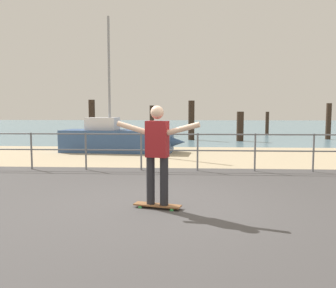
# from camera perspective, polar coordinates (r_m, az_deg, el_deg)

# --- Properties ---
(ground_plane) EXTENTS (24.00, 10.00, 0.04)m
(ground_plane) POSITION_cam_1_polar(r_m,az_deg,el_deg) (5.20, -1.31, -13.04)
(ground_plane) COLOR #474444
(ground_plane) RESTS_ON ground
(beach_strip) EXTENTS (24.00, 6.00, 0.04)m
(beach_strip) POSITION_cam_1_polar(r_m,az_deg,el_deg) (13.03, 1.49, -1.91)
(beach_strip) COLOR tan
(beach_strip) RESTS_ON ground
(sea_surface) EXTENTS (72.00, 50.00, 0.04)m
(sea_surface) POSITION_cam_1_polar(r_m,az_deg,el_deg) (40.95, 2.70, 3.00)
(sea_surface) COLOR slate
(sea_surface) RESTS_ON ground
(railing_fence) EXTENTS (14.00, 0.05, 1.05)m
(railing_fence) POSITION_cam_1_polar(r_m,az_deg,el_deg) (9.78, -8.90, -0.27)
(railing_fence) COLOR slate
(railing_fence) RESTS_ON ground
(sailboat) EXTENTS (5.02, 1.77, 5.35)m
(sailboat) POSITION_cam_1_polar(r_m,az_deg,el_deg) (14.16, -7.65, 0.75)
(sailboat) COLOR #335184
(sailboat) RESTS_ON ground
(skateboard) EXTENTS (0.82, 0.40, 0.08)m
(skateboard) POSITION_cam_1_polar(r_m,az_deg,el_deg) (5.96, -1.74, -9.95)
(skateboard) COLOR brown
(skateboard) RESTS_ON ground
(skateboarder) EXTENTS (1.42, 0.46, 1.65)m
(skateboarder) POSITION_cam_1_polar(r_m,az_deg,el_deg) (5.79, -1.77, -0.84)
(skateboarder) COLOR #26262B
(skateboarder) RESTS_ON skateboard
(groyne_post_0) EXTENTS (0.34, 0.34, 2.26)m
(groyne_post_0) POSITION_cam_1_polar(r_m,az_deg,el_deg) (19.23, -12.28, 3.68)
(groyne_post_0) COLOR #332319
(groyne_post_0) RESTS_ON ground
(groyne_post_1) EXTENTS (0.31, 0.31, 2.05)m
(groyne_post_1) POSITION_cam_1_polar(r_m,az_deg,el_deg) (24.08, -2.65, 3.84)
(groyne_post_1) COLOR #332319
(groyne_post_1) RESTS_ON ground
(groyne_post_2) EXTENTS (0.35, 0.35, 2.26)m
(groyne_post_2) POSITION_cam_1_polar(r_m,az_deg,el_deg) (20.05, 3.82, 3.84)
(groyne_post_2) COLOR #332319
(groyne_post_2) RESTS_ON ground
(groyne_post_3) EXTENTS (0.38, 0.38, 1.64)m
(groyne_post_3) POSITION_cam_1_polar(r_m,az_deg,el_deg) (19.62, 11.66, 2.80)
(groyne_post_3) COLOR #332319
(groyne_post_3) RESTS_ON ground
(groyne_post_4) EXTENTS (0.24, 0.24, 1.63)m
(groyne_post_4) POSITION_cam_1_polar(r_m,az_deg,el_deg) (25.45, 15.84, 3.25)
(groyne_post_4) COLOR #332319
(groyne_post_4) RESTS_ON ground
(groyne_post_5) EXTENTS (0.30, 0.30, 2.12)m
(groyne_post_5) POSITION_cam_1_polar(r_m,az_deg,el_deg) (22.51, 24.67, 3.35)
(groyne_post_5) COLOR #332319
(groyne_post_5) RESTS_ON ground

